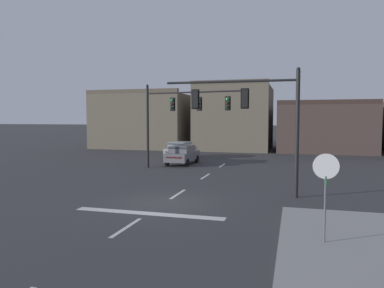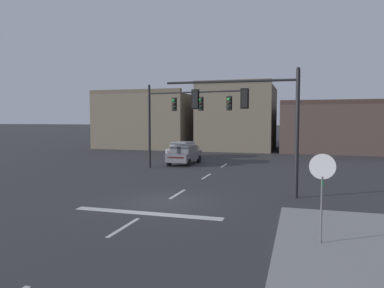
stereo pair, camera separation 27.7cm
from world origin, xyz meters
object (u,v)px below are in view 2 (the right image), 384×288
signal_mast_near_side (256,111)px  car_lot_nearside (184,154)px  signal_mast_far_side (179,111)px  stop_sign (322,177)px  car_lot_middle (183,149)px

signal_mast_near_side → car_lot_nearside: bearing=123.2°
signal_mast_near_side → car_lot_nearside: 13.67m
signal_mast_near_side → signal_mast_far_side: size_ratio=0.85×
signal_mast_near_side → signal_mast_far_side: 10.43m
stop_sign → car_lot_middle: stop_sign is taller
stop_sign → car_lot_nearside: 20.67m
car_lot_nearside → car_lot_middle: size_ratio=0.99×
signal_mast_far_side → signal_mast_near_side: bearing=-50.2°
signal_mast_far_side → car_lot_nearside: (-0.58, 3.07, -3.60)m
signal_mast_near_side → stop_sign: size_ratio=2.37×
stop_sign → car_lot_nearside: bearing=119.1°
car_lot_middle → car_lot_nearside: bearing=-70.8°
signal_mast_near_side → car_lot_middle: size_ratio=1.47×
car_lot_nearside → stop_sign: bearing=-60.9°
signal_mast_far_side → car_lot_middle: size_ratio=1.74×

